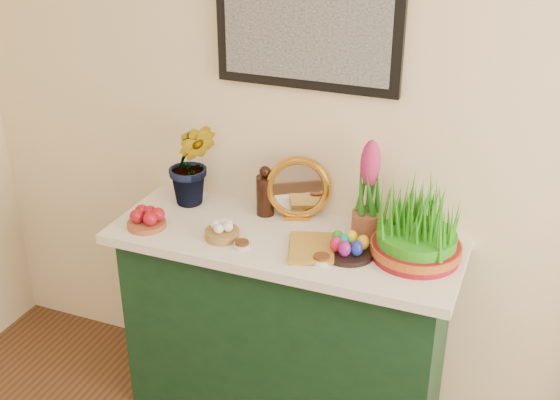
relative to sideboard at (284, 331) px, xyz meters
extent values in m
cube|color=beige|center=(0.42, 0.25, 0.93)|extent=(4.00, 0.04, 2.70)
cube|color=black|center=(0.00, 0.23, 1.27)|extent=(0.74, 0.03, 0.54)
cube|color=#A5A5A5|center=(0.00, 0.21, 1.27)|extent=(0.66, 0.01, 0.46)
cube|color=#13341C|center=(0.00, 0.00, 0.00)|extent=(1.30, 0.45, 0.85)
cube|color=silver|center=(0.00, 0.00, 0.45)|extent=(1.40, 0.55, 0.04)
imported|color=#1F6717|center=(-0.47, 0.13, 0.71)|extent=(0.31, 0.28, 0.50)
cylinder|color=#984C2C|center=(-0.55, -0.14, 0.48)|extent=(0.19, 0.19, 0.02)
cylinder|color=olive|center=(-0.22, -0.11, 0.48)|extent=(0.16, 0.16, 0.04)
cylinder|color=black|center=(-0.14, 0.15, 0.55)|extent=(0.07, 0.07, 0.17)
sphere|color=black|center=(-0.14, 0.15, 0.66)|extent=(0.05, 0.05, 0.05)
cube|color=#C7892B|center=(-0.01, 0.16, 0.47)|extent=(0.12, 0.09, 0.02)
torus|color=#C7892B|center=(-0.01, 0.17, 0.60)|extent=(0.27, 0.15, 0.27)
cylinder|color=silver|center=(-0.01, 0.17, 0.60)|extent=(0.20, 0.10, 0.20)
imported|color=#B8862B|center=(0.06, -0.10, 0.48)|extent=(0.22, 0.26, 0.03)
cylinder|color=silver|center=(-0.12, -0.15, 0.47)|extent=(0.07, 0.07, 0.02)
cylinder|color=#592D14|center=(-0.12, -0.15, 0.49)|extent=(0.05, 0.05, 0.01)
cylinder|color=silver|center=(0.20, -0.14, 0.47)|extent=(0.08, 0.08, 0.02)
cylinder|color=#592D14|center=(0.20, -0.14, 0.49)|extent=(0.06, 0.06, 0.01)
cylinder|color=black|center=(0.28, -0.05, 0.47)|extent=(0.26, 0.26, 0.02)
ellipsoid|color=red|center=(0.24, -0.08, 0.52)|extent=(0.05, 0.05, 0.06)
ellipsoid|color=#1728A1|center=(0.32, -0.08, 0.52)|extent=(0.05, 0.05, 0.06)
ellipsoid|color=yellow|center=(0.28, -0.01, 0.52)|extent=(0.05, 0.05, 0.06)
ellipsoid|color=#27901A|center=(0.23, -0.03, 0.52)|extent=(0.05, 0.05, 0.06)
ellipsoid|color=gold|center=(0.33, -0.03, 0.52)|extent=(0.05, 0.05, 0.06)
ellipsoid|color=#80177B|center=(0.28, -0.10, 0.52)|extent=(0.05, 0.05, 0.06)
ellipsoid|color=#0B8A79|center=(0.26, -0.05, 0.52)|extent=(0.05, 0.05, 0.06)
cylinder|color=#9A5035|center=(0.30, 0.13, 0.52)|extent=(0.12, 0.12, 0.10)
ellipsoid|color=#D62A68|center=(0.30, 0.13, 0.77)|extent=(0.08, 0.08, 0.19)
cylinder|color=maroon|center=(0.52, 0.03, 0.50)|extent=(0.33, 0.33, 0.06)
cylinder|color=maroon|center=(0.52, 0.03, 0.51)|extent=(0.34, 0.34, 0.03)
camera|label=1|loc=(0.89, -2.27, 1.81)|focal=45.00mm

